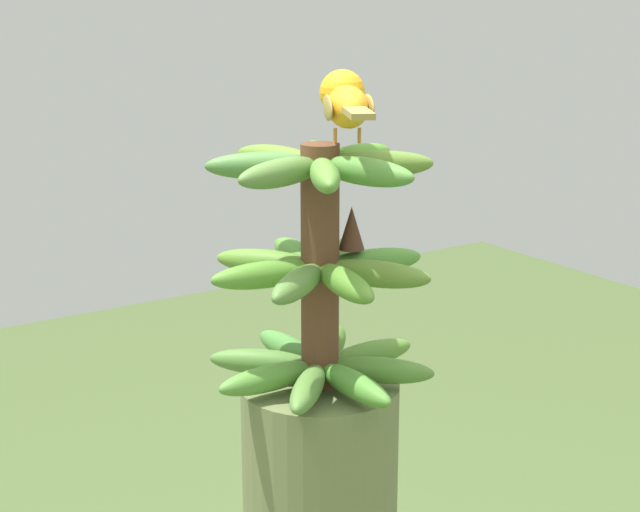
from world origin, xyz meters
The scene contains 2 objects.
banana_bunch centered at (0.00, 0.00, 1.36)m, with size 0.32×0.32×0.34m.
perched_bird centered at (-0.04, 0.00, 1.59)m, with size 0.13×0.22×0.09m.
Camera 1 is at (0.74, 1.12, 1.74)m, focal length 57.36 mm.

